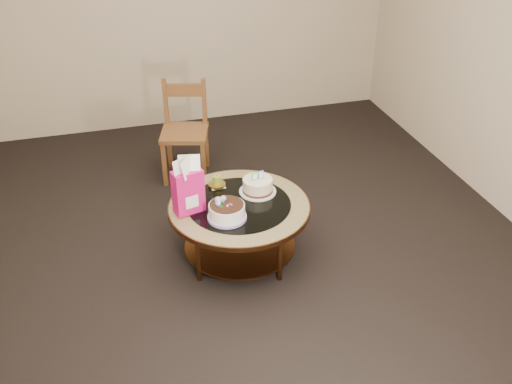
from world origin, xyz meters
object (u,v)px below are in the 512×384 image
object	(u,v)px
decorated_cake	(227,212)
gift_bag	(188,186)
cream_cake	(258,186)
dining_chair	(185,130)
coffee_table	(239,213)

from	to	relation	value
decorated_cake	gift_bag	xyz separation A→B (m)	(-0.23, 0.16, 0.15)
cream_cake	dining_chair	xyz separation A→B (m)	(-0.33, 1.21, -0.07)
coffee_table	decorated_cake	size ratio (longest dim) A/B	3.79
cream_cake	gift_bag	distance (m)	0.56
coffee_table	gift_bag	world-z (taller)	gift_bag
cream_cake	dining_chair	distance (m)	1.26
coffee_table	cream_cake	bearing A→B (deg)	34.26
coffee_table	dining_chair	world-z (taller)	dining_chair
decorated_cake	gift_bag	size ratio (longest dim) A/B	0.66
coffee_table	gift_bag	size ratio (longest dim) A/B	2.49
decorated_cake	cream_cake	bearing A→B (deg)	42.18
coffee_table	decorated_cake	distance (m)	0.24
decorated_cake	gift_bag	bearing A→B (deg)	144.70
coffee_table	gift_bag	xyz separation A→B (m)	(-0.35, 0.01, 0.28)
decorated_cake	gift_bag	world-z (taller)	gift_bag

